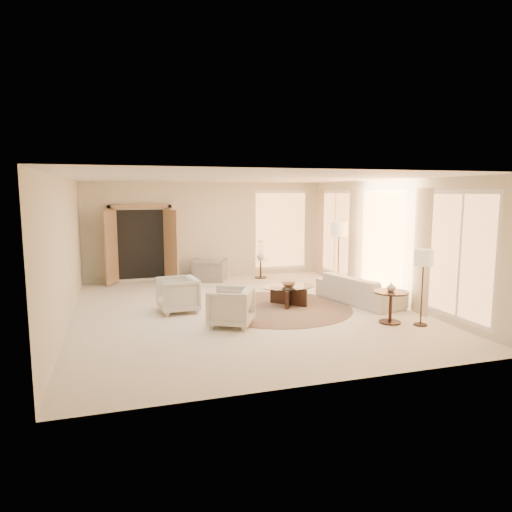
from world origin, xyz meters
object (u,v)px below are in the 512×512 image
object	(u,v)px
side_table	(261,267)
end_vase	(391,287)
sofa	(359,289)
floor_lamp_near	(339,232)
armchair_right	(231,305)
end_table	(391,301)
bowl	(289,285)
side_vase	(261,256)
accent_chair	(209,267)
floor_lamp_far	(424,261)
coffee_table	(288,293)
armchair_left	(178,293)

from	to	relation	value
side_table	end_vase	world-z (taller)	end_vase
sofa	floor_lamp_near	xyz separation A→B (m)	(0.19, 1.43, 1.19)
armchair_right	side_table	bearing A→B (deg)	-176.50
end_table	floor_lamp_near	xyz separation A→B (m)	(0.46, 3.07, 1.07)
bowl	end_vase	distance (m)	2.35
side_table	side_vase	distance (m)	0.33
end_table	accent_chair	bearing A→B (deg)	115.73
floor_lamp_near	end_vase	distance (m)	3.20
floor_lamp_far	bowl	world-z (taller)	floor_lamp_far
floor_lamp_near	bowl	size ratio (longest dim) A/B	5.61
end_table	floor_lamp_near	bearing A→B (deg)	81.46
side_table	end_vase	bearing A→B (deg)	-79.45
floor_lamp_far	bowl	size ratio (longest dim) A/B	4.64
coffee_table	end_table	xyz separation A→B (m)	(1.37, -1.89, 0.16)
sofa	armchair_left	xyz separation A→B (m)	(-4.08, 0.41, 0.09)
end_vase	bowl	bearing A→B (deg)	126.01
accent_chair	sofa	bearing A→B (deg)	150.34
accent_chair	end_vase	distance (m)	5.78
accent_chair	coffee_table	world-z (taller)	accent_chair
sofa	side_vase	xyz separation A→B (m)	(-1.23, 3.55, 0.35)
armchair_left	accent_chair	xyz separation A→B (m)	(1.31, 3.14, 0.00)
armchair_right	end_vase	size ratio (longest dim) A/B	4.41
side_table	floor_lamp_far	size ratio (longest dim) A/B	0.37
sofa	armchair_left	world-z (taller)	armchair_left
armchair_right	sofa	bearing A→B (deg)	133.51
end_table	armchair_right	bearing A→B (deg)	166.20
coffee_table	end_vase	xyz separation A→B (m)	(1.37, -1.89, 0.44)
coffee_table	side_vase	distance (m)	3.35
armchair_right	end_vase	bearing A→B (deg)	104.11
accent_chair	armchair_right	bearing A→B (deg)	106.15
floor_lamp_far	end_vase	distance (m)	0.77
armchair_left	floor_lamp_far	distance (m)	4.96
side_table	floor_lamp_far	xyz separation A→B (m)	(1.43, -5.51, 0.91)
floor_lamp_near	sofa	bearing A→B (deg)	-97.76
end_vase	accent_chair	bearing A→B (deg)	115.73
end_vase	armchair_left	bearing A→B (deg)	151.68
sofa	end_vase	world-z (taller)	end_vase
coffee_table	bowl	distance (m)	0.20
floor_lamp_near	end_table	bearing A→B (deg)	-98.54
armchair_left	bowl	size ratio (longest dim) A/B	2.57
side_table	side_vase	xyz separation A→B (m)	(-0.00, 0.00, 0.33)
floor_lamp_far	side_vase	size ratio (longest dim) A/B	6.04
floor_lamp_far	side_vase	world-z (taller)	floor_lamp_far
armchair_right	end_table	world-z (taller)	armchair_right
coffee_table	floor_lamp_far	bearing A→B (deg)	-50.24
end_table	side_vase	xyz separation A→B (m)	(-0.97, 5.19, 0.23)
sofa	armchair_left	distance (m)	4.10
armchair_left	end_table	xyz separation A→B (m)	(3.81, -2.06, 0.02)
sofa	armchair_right	xyz separation A→B (m)	(-3.26, -0.91, 0.09)
coffee_table	side_vase	xyz separation A→B (m)	(0.41, 3.30, 0.39)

